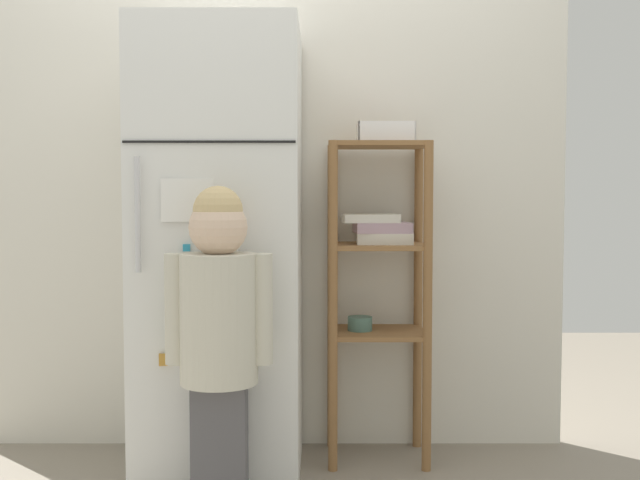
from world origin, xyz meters
TOP-DOWN VIEW (x-y plane):
  - ground_plane at (0.00, 0.00)m, footprint 6.00×6.00m
  - kitchen_wall_back at (0.00, 0.36)m, footprint 2.49×0.03m
  - refrigerator at (-0.16, 0.02)m, footprint 0.60×0.65m
  - child_standing at (-0.11, -0.41)m, footprint 0.35×0.26m
  - pantry_shelf_unit at (0.45, 0.16)m, footprint 0.40×0.33m
  - fruit_bin at (0.47, 0.16)m, footprint 0.22×0.15m

SIDE VIEW (x-z plane):
  - ground_plane at x=0.00m, z-range 0.00..0.00m
  - child_standing at x=-0.11m, z-range 0.12..1.21m
  - pantry_shelf_unit at x=0.45m, z-range 0.16..1.42m
  - refrigerator at x=-0.16m, z-range 0.00..1.69m
  - kitchen_wall_back at x=0.00m, z-range 0.00..2.19m
  - fruit_bin at x=0.47m, z-range 1.26..1.34m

